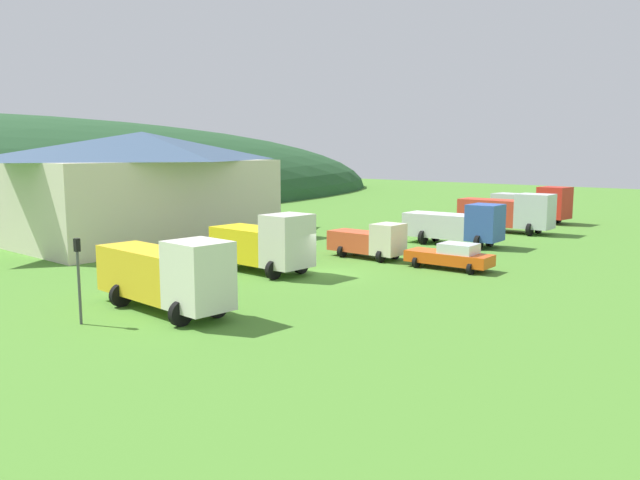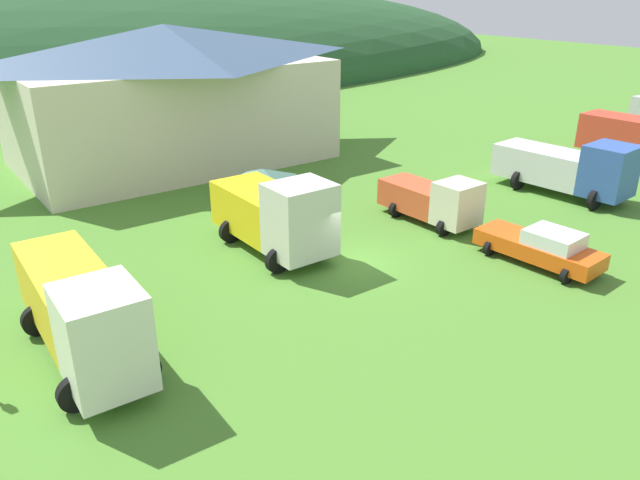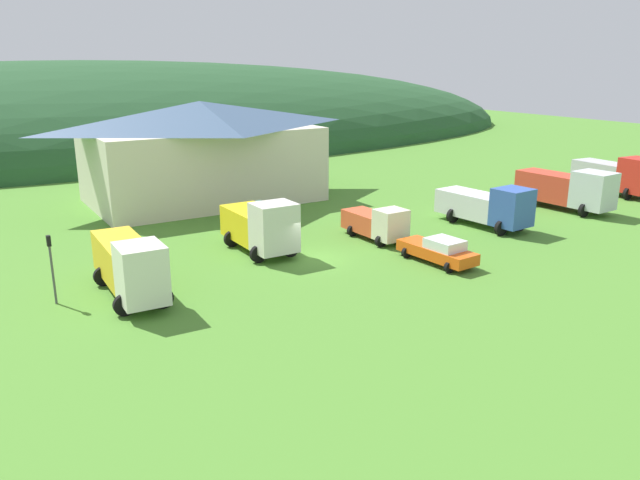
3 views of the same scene
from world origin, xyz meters
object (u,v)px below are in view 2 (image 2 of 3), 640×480
at_px(play_shed_cream, 264,191).
at_px(light_truck_cream, 434,200).
at_px(heavy_rig_striped, 81,310).
at_px(service_pickup_orange, 541,247).
at_px(box_truck_blue, 569,167).
at_px(traffic_cone_near_pickup, 419,202).
at_px(depot_building, 169,93).
at_px(flatbed_truck_yellow, 276,214).

relative_size(play_shed_cream, light_truck_cream, 0.54).
relative_size(heavy_rig_striped, service_pickup_orange, 1.49).
distance_m(box_truck_blue, service_pickup_orange, 10.25).
bearing_deg(traffic_cone_near_pickup, depot_building, 114.69).
bearing_deg(box_truck_blue, play_shed_cream, -120.81).
bearing_deg(box_truck_blue, traffic_cone_near_pickup, -123.57).
relative_size(heavy_rig_striped, flatbed_truck_yellow, 1.22).
distance_m(play_shed_cream, light_truck_cream, 8.65).
xyz_separation_m(depot_building, play_shed_cream, (-0.60, -12.48, -3.25)).
distance_m(light_truck_cream, service_pickup_orange, 6.17).
xyz_separation_m(play_shed_cream, service_pickup_orange, (6.31, -12.23, -0.44)).
relative_size(box_truck_blue, service_pickup_orange, 1.41).
xyz_separation_m(light_truck_cream, service_pickup_orange, (0.14, -6.16, -0.40)).
distance_m(depot_building, service_pickup_orange, 25.63).
height_order(light_truck_cream, box_truck_blue, box_truck_blue).
relative_size(play_shed_cream, box_truck_blue, 0.38).
height_order(play_shed_cream, heavy_rig_striped, heavy_rig_striped).
xyz_separation_m(box_truck_blue, traffic_cone_near_pickup, (-7.47, 4.12, -1.65)).
relative_size(depot_building, flatbed_truck_yellow, 3.08).
bearing_deg(light_truck_cream, service_pickup_orange, -0.28).
relative_size(play_shed_cream, flatbed_truck_yellow, 0.44).
height_order(depot_building, light_truck_cream, depot_building).
height_order(play_shed_cream, flatbed_truck_yellow, flatbed_truck_yellow).
xyz_separation_m(play_shed_cream, flatbed_truck_yellow, (-2.03, -4.42, 0.54)).
distance_m(depot_building, traffic_cone_near_pickup, 18.08).
bearing_deg(service_pickup_orange, light_truck_cream, 176.97).
bearing_deg(service_pickup_orange, heavy_rig_striped, -107.92).
bearing_deg(light_truck_cream, depot_building, -164.92).
distance_m(play_shed_cream, box_truck_blue, 17.14).
bearing_deg(box_truck_blue, heavy_rig_striped, -93.84).
relative_size(light_truck_cream, box_truck_blue, 0.70).
bearing_deg(service_pickup_orange, flatbed_truck_yellow, -137.53).
height_order(flatbed_truck_yellow, light_truck_cream, flatbed_truck_yellow).
xyz_separation_m(depot_building, light_truck_cream, (5.56, -18.55, -3.28)).
xyz_separation_m(depot_building, flatbed_truck_yellow, (-2.63, -16.90, -2.70)).
distance_m(heavy_rig_striped, flatbed_truck_yellow, 10.11).
height_order(play_shed_cream, service_pickup_orange, play_shed_cream).
bearing_deg(traffic_cone_near_pickup, flatbed_truck_yellow, -174.32).
height_order(depot_building, traffic_cone_near_pickup, depot_building).
height_order(play_shed_cream, traffic_cone_near_pickup, play_shed_cream).
xyz_separation_m(flatbed_truck_yellow, light_truck_cream, (8.19, -1.66, -0.58)).
distance_m(heavy_rig_striped, service_pickup_orange, 18.35).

